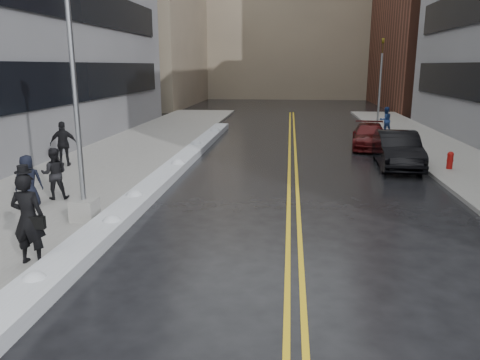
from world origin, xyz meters
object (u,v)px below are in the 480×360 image
(car_black, at_px, (397,150))
(traffic_signal, at_px, (380,79))
(pedestrian_c, at_px, (28,181))
(pedestrian_east, at_px, (385,120))
(fire_hydrant, at_px, (450,159))
(lamppost, at_px, (78,135))
(pedestrian_d, at_px, (64,144))
(pedestrian_fedora, at_px, (28,219))
(pedestrian_b, at_px, (54,174))
(car_maroon, at_px, (370,136))

(car_black, bearing_deg, traffic_signal, 86.53)
(pedestrian_c, bearing_deg, pedestrian_east, -152.39)
(pedestrian_c, bearing_deg, fire_hydrant, -178.31)
(lamppost, distance_m, fire_hydrant, 14.81)
(lamppost, relative_size, pedestrian_d, 3.99)
(traffic_signal, height_order, pedestrian_fedora, traffic_signal)
(fire_hydrant, height_order, pedestrian_b, pedestrian_b)
(fire_hydrant, xyz_separation_m, pedestrian_b, (-14.14, -6.03, 0.43))
(pedestrian_fedora, bearing_deg, lamppost, -87.58)
(pedestrian_c, height_order, car_black, pedestrian_c)
(pedestrian_c, relative_size, car_black, 0.34)
(lamppost, bearing_deg, pedestrian_fedora, -88.04)
(fire_hydrant, relative_size, car_maroon, 0.16)
(lamppost, bearing_deg, pedestrian_b, 133.04)
(lamppost, distance_m, pedestrian_fedora, 3.23)
(traffic_signal, xyz_separation_m, pedestrian_fedora, (-11.70, -24.92, -2.24))
(pedestrian_b, relative_size, pedestrian_east, 1.00)
(fire_hydrant, relative_size, pedestrian_b, 0.44)
(pedestrian_b, distance_m, car_maroon, 16.60)
(pedestrian_c, height_order, car_maroon, pedestrian_c)
(pedestrian_d, bearing_deg, traffic_signal, -152.09)
(pedestrian_d, xyz_separation_m, pedestrian_east, (15.56, 11.71, -0.13))
(car_black, distance_m, car_maroon, 4.91)
(lamppost, height_order, pedestrian_fedora, lamppost)
(lamppost, xyz_separation_m, traffic_signal, (11.80, 22.00, 0.87))
(pedestrian_fedora, distance_m, car_maroon, 19.29)
(fire_hydrant, xyz_separation_m, pedestrian_east, (-0.65, 10.54, 0.43))
(car_black, height_order, car_maroon, car_black)
(pedestrian_fedora, height_order, car_maroon, pedestrian_fedora)
(lamppost, relative_size, fire_hydrant, 10.45)
(pedestrian_b, distance_m, pedestrian_c, 1.04)
(pedestrian_d, distance_m, car_maroon, 15.44)
(traffic_signal, bearing_deg, pedestrian_c, -123.59)
(pedestrian_fedora, distance_m, car_black, 15.54)
(pedestrian_east, relative_size, car_black, 0.35)
(lamppost, relative_size, pedestrian_east, 4.60)
(pedestrian_d, bearing_deg, car_maroon, -169.75)
(traffic_signal, relative_size, pedestrian_c, 3.72)
(pedestrian_fedora, relative_size, car_maroon, 0.45)
(pedestrian_b, distance_m, pedestrian_d, 5.28)
(pedestrian_b, bearing_deg, traffic_signal, -143.73)
(fire_hydrant, distance_m, pedestrian_b, 15.38)
(traffic_signal, bearing_deg, pedestrian_fedora, -115.15)
(fire_hydrant, height_order, car_black, car_black)
(fire_hydrant, bearing_deg, car_black, 158.37)
(pedestrian_fedora, bearing_deg, car_black, -130.67)
(traffic_signal, height_order, pedestrian_east, traffic_signal)
(pedestrian_c, bearing_deg, pedestrian_b, -132.07)
(pedestrian_east, height_order, car_maroon, pedestrian_east)
(traffic_signal, bearing_deg, lamppost, -118.21)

